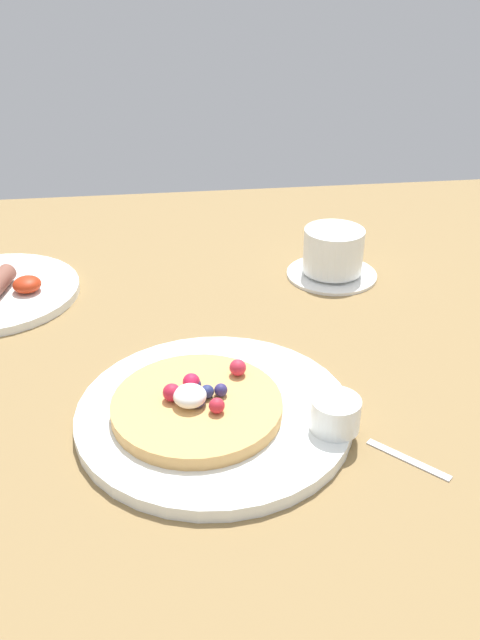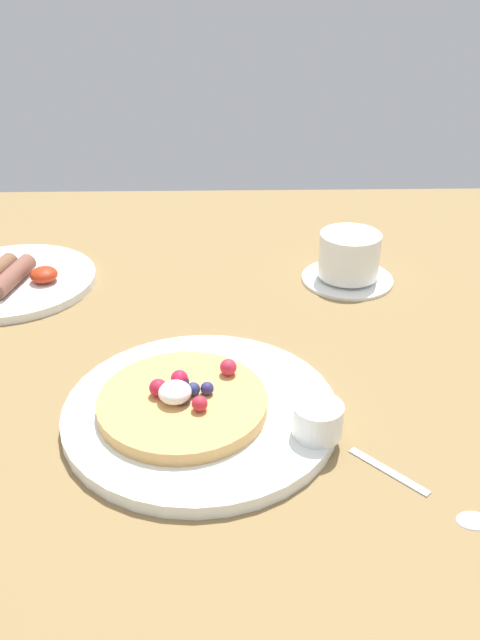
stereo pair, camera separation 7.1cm
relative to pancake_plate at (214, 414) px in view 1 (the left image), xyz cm
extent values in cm
cube|color=olive|center=(0.70, 11.53, -2.20)|extent=(177.29, 116.67, 3.00)
cylinder|color=white|center=(0.00, 0.00, 0.00)|extent=(27.66, 27.66, 1.39)
cylinder|color=tan|center=(-1.75, -0.44, 1.41)|extent=(16.90, 16.90, 1.43)
sphere|color=navy|center=(-1.56, -0.23, 2.80)|extent=(1.34, 1.34, 1.34)
sphere|color=#CC1C41|center=(-2.11, 1.60, 2.99)|extent=(1.74, 1.74, 1.74)
sphere|color=navy|center=(-1.72, -1.40, 2.81)|extent=(1.36, 1.36, 1.36)
sphere|color=#CB2A41|center=(2.82, 3.54, 2.99)|extent=(1.74, 1.74, 1.74)
sphere|color=navy|center=(-1.57, -1.29, 2.77)|extent=(1.29, 1.29, 1.29)
sphere|color=navy|center=(0.28, 0.13, 2.79)|extent=(1.32, 1.32, 1.32)
sphere|color=red|center=(-4.12, 0.02, 3.02)|extent=(1.78, 1.78, 1.78)
sphere|color=navy|center=(-1.73, 1.47, 2.73)|extent=(1.22, 1.22, 1.22)
sphere|color=red|center=(0.04, -2.49, 2.89)|extent=(1.54, 1.54, 1.54)
sphere|color=navy|center=(-0.66, 0.02, 2.81)|extent=(1.37, 1.37, 1.37)
sphere|color=navy|center=(-2.20, -1.36, 2.63)|extent=(1.01, 1.01, 1.01)
ellipsoid|color=white|center=(-2.41, -0.88, 3.10)|extent=(3.26, 3.26, 1.96)
cylinder|color=white|center=(11.13, -4.46, 2.32)|extent=(4.76, 4.76, 3.25)
cylinder|color=#68360A|center=(11.13, -4.46, 2.97)|extent=(3.90, 3.90, 0.39)
ellipsoid|color=#B02D13|center=(-22.21, 29.02, 1.48)|extent=(3.73, 3.73, 2.05)
cylinder|color=white|center=(19.85, 30.71, -0.26)|extent=(12.86, 12.86, 0.87)
cylinder|color=white|center=(19.85, 30.71, 3.26)|extent=(8.45, 8.45, 6.18)
torus|color=white|center=(22.90, 34.96, 3.57)|extent=(3.13, 3.93, 4.26)
cylinder|color=brown|center=(19.85, 30.71, 5.24)|extent=(7.18, 7.18, 0.49)
cube|color=silver|center=(17.27, -8.37, -0.55)|extent=(6.37, 6.60, 0.30)
camera|label=1|loc=(-4.35, -53.37, 41.54)|focal=37.55mm
camera|label=2|loc=(2.70, -53.91, 41.54)|focal=37.55mm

